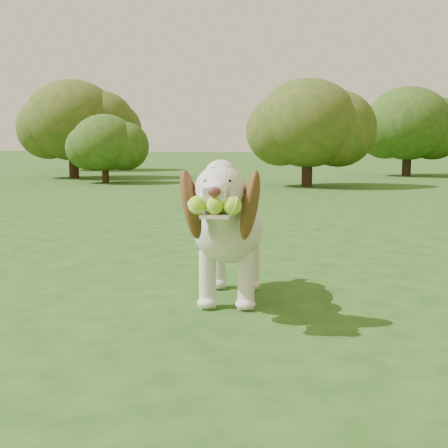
% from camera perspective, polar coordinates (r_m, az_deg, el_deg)
% --- Properties ---
extents(ground, '(80.00, 80.00, 0.00)m').
position_cam_1_polar(ground, '(2.96, -0.02, -8.11)').
color(ground, '#1C4714').
rests_on(ground, ground).
extents(dog, '(0.53, 1.10, 0.72)m').
position_cam_1_polar(dog, '(3.07, 0.48, -0.19)').
color(dog, silver).
rests_on(dog, ground).
extents(shrub_a, '(1.26, 1.26, 1.31)m').
position_cam_1_polar(shrub_a, '(12.15, -10.85, 7.32)').
color(shrub_a, '#382314').
rests_on(shrub_a, ground).
extents(shrub_b, '(1.82, 1.82, 1.88)m').
position_cam_1_polar(shrub_b, '(11.12, 7.67, 9.12)').
color(shrub_b, '#382314').
rests_on(shrub_b, ground).
extents(shrub_i, '(1.96, 1.96, 2.03)m').
position_cam_1_polar(shrub_i, '(15.00, 16.48, 8.81)').
color(shrub_i, '#382314').
rests_on(shrub_i, ground).
extents(shrub_e, '(2.04, 2.04, 2.11)m').
position_cam_1_polar(shrub_e, '(13.99, -13.69, 9.20)').
color(shrub_e, '#382314').
rests_on(shrub_e, ground).
extents(shrub_g, '(2.01, 2.01, 2.08)m').
position_cam_1_polar(shrub_g, '(17.64, -11.94, 8.82)').
color(shrub_g, '#382314').
rests_on(shrub_g, ground).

